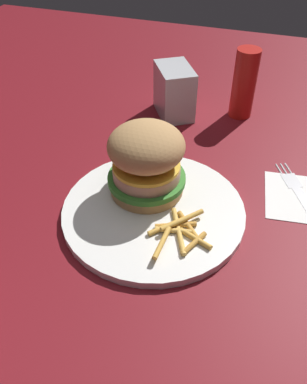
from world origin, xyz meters
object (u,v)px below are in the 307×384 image
(napkin, at_px, (302,198))
(ketchup_bottle, at_px, (244,84))
(plate, at_px, (154,211))
(sandwich, at_px, (146,160))
(fries_pile, at_px, (179,231))
(napkin_dispenser, at_px, (174,91))
(fork, at_px, (302,196))

(napkin, bearing_deg, ketchup_bottle, 30.80)
(plate, relative_size, sandwich, 2.27)
(fries_pile, bearing_deg, napkin_dispenser, 17.25)
(sandwich, height_order, fries_pile, sandwich)
(sandwich, bearing_deg, plate, -147.88)
(fork, bearing_deg, sandwich, 106.72)
(ketchup_bottle, bearing_deg, plate, 166.94)
(plate, bearing_deg, napkin, -63.47)
(plate, xyz_separation_m, fries_pile, (-0.04, -0.05, 0.01))
(plate, relative_size, napkin, 2.38)
(fork, distance_m, ketchup_bottle, 0.26)
(fork, relative_size, napkin_dispenser, 1.70)
(plate, distance_m, ketchup_bottle, 0.33)
(fries_pile, height_order, ketchup_bottle, ketchup_bottle)
(plate, distance_m, napkin_dispenser, 0.29)
(plate, relative_size, ketchup_bottle, 1.99)
(napkin, relative_size, ketchup_bottle, 0.84)
(fries_pile, relative_size, fork, 0.63)
(napkin, height_order, ketchup_bottle, ketchup_bottle)
(fork, bearing_deg, plate, 116.93)
(plate, distance_m, sandwich, 0.07)
(fries_pile, xyz_separation_m, fork, (0.14, -0.15, -0.01))
(napkin_dispenser, distance_m, ketchup_bottle, 0.13)
(fries_pile, relative_size, napkin_dispenser, 1.08)
(plate, height_order, sandwich, sandwich)
(fork, distance_m, napkin_dispenser, 0.31)
(napkin_dispenser, relative_size, ketchup_bottle, 0.73)
(napkin_dispenser, bearing_deg, fork, -157.17)
(sandwich, relative_size, napkin_dispenser, 1.21)
(sandwich, relative_size, fries_pile, 1.12)
(plate, height_order, fries_pile, fries_pile)
(fries_pile, xyz_separation_m, napkin_dispenser, (0.32, 0.10, 0.03))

